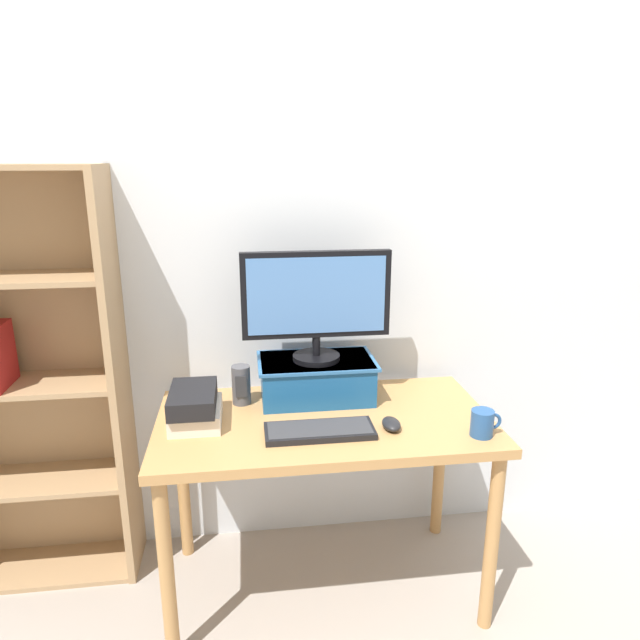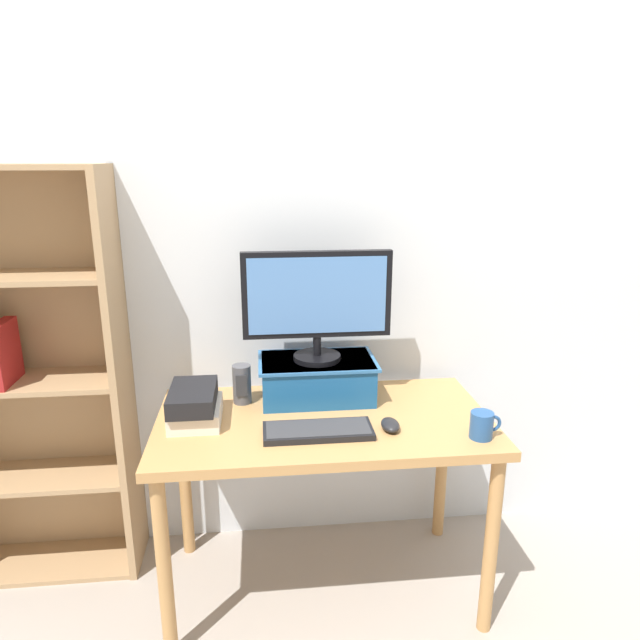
{
  "view_description": "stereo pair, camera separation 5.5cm",
  "coord_description": "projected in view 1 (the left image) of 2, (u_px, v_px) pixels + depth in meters",
  "views": [
    {
      "loc": [
        -0.27,
        -1.91,
        1.68
      ],
      "look_at": [
        -0.01,
        0.07,
        1.11
      ],
      "focal_mm": 32.0,
      "sensor_mm": 36.0,
      "label": 1
    },
    {
      "loc": [
        -0.22,
        -1.92,
        1.68
      ],
      "look_at": [
        -0.01,
        0.07,
        1.11
      ],
      "focal_mm": 32.0,
      "sensor_mm": 36.0,
      "label": 2
    }
  ],
  "objects": [
    {
      "name": "riser_box",
      "position": [
        316.0,
        377.0,
        2.27
      ],
      "size": [
        0.46,
        0.28,
        0.16
      ],
      "color": "#195189",
      "rests_on": "desk"
    },
    {
      "name": "computer_mouse",
      "position": [
        391.0,
        424.0,
        2.02
      ],
      "size": [
        0.06,
        0.1,
        0.04
      ],
      "color": "black",
      "rests_on": "desk"
    },
    {
      "name": "desk_speaker",
      "position": [
        241.0,
        385.0,
        2.22
      ],
      "size": [
        0.07,
        0.08,
        0.15
      ],
      "color": "#4C4C51",
      "rests_on": "desk"
    },
    {
      "name": "desk",
      "position": [
        324.0,
        439.0,
        2.14
      ],
      "size": [
        1.23,
        0.66,
        0.75
      ],
      "color": "#B7844C",
      "rests_on": "ground_plane"
    },
    {
      "name": "coffee_mug",
      "position": [
        483.0,
        423.0,
        1.97
      ],
      "size": [
        0.11,
        0.08,
        0.09
      ],
      "color": "#234C84",
      "rests_on": "desk"
    },
    {
      "name": "book_stack",
      "position": [
        194.0,
        407.0,
        2.05
      ],
      "size": [
        0.18,
        0.26,
        0.13
      ],
      "color": "silver",
      "rests_on": "desk"
    },
    {
      "name": "back_wall",
      "position": [
        310.0,
        252.0,
        2.37
      ],
      "size": [
        7.0,
        0.08,
        2.6
      ],
      "color": "silver",
      "rests_on": "ground_plane"
    },
    {
      "name": "computer_monitor",
      "position": [
        316.0,
        300.0,
        2.18
      ],
      "size": [
        0.57,
        0.19,
        0.43
      ],
      "color": "black",
      "rests_on": "riser_box"
    },
    {
      "name": "ground_plane",
      "position": [
        324.0,
        585.0,
        2.32
      ],
      "size": [
        12.0,
        12.0,
        0.0
      ],
      "primitive_type": "plane",
      "color": "#9E9389"
    },
    {
      "name": "bookshelf_unit",
      "position": [
        15.0,
        380.0,
        2.2
      ],
      "size": [
        0.76,
        0.28,
        1.66
      ],
      "color": "tan",
      "rests_on": "ground_plane"
    },
    {
      "name": "keyboard",
      "position": [
        320.0,
        431.0,
        1.99
      ],
      "size": [
        0.38,
        0.15,
        0.02
      ],
      "color": "black",
      "rests_on": "desk"
    }
  ]
}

